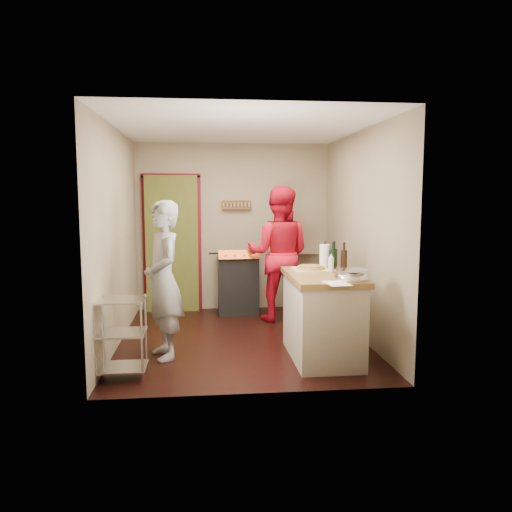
{
  "coord_description": "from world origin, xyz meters",
  "views": [
    {
      "loc": [
        -0.45,
        -6.09,
        1.79
      ],
      "look_at": [
        0.18,
        0.0,
        1.05
      ],
      "focal_mm": 35.0,
      "sensor_mm": 36.0,
      "label": 1
    }
  ],
  "objects_px": {
    "wire_shelving": "(121,334)",
    "person_stripe": "(163,280)",
    "person_red": "(279,254)",
    "island": "(323,314)",
    "stove": "(238,284)"
  },
  "relations": [
    {
      "from": "wire_shelving",
      "to": "person_red",
      "type": "relative_size",
      "value": 0.42
    },
    {
      "from": "person_stripe",
      "to": "stove",
      "type": "bearing_deg",
      "value": 135.74
    },
    {
      "from": "stove",
      "to": "island",
      "type": "height_order",
      "value": "island"
    },
    {
      "from": "wire_shelving",
      "to": "island",
      "type": "xyz_separation_m",
      "value": [
        2.12,
        0.39,
        0.06
      ]
    },
    {
      "from": "stove",
      "to": "person_stripe",
      "type": "bearing_deg",
      "value": -115.12
    },
    {
      "from": "island",
      "to": "person_red",
      "type": "relative_size",
      "value": 0.72
    },
    {
      "from": "stove",
      "to": "person_stripe",
      "type": "relative_size",
      "value": 0.58
    },
    {
      "from": "wire_shelving",
      "to": "person_stripe",
      "type": "xyz_separation_m",
      "value": [
        0.37,
        0.59,
        0.43
      ]
    },
    {
      "from": "wire_shelving",
      "to": "person_red",
      "type": "bearing_deg",
      "value": 48.56
    },
    {
      "from": "person_stripe",
      "to": "person_red",
      "type": "height_order",
      "value": "person_red"
    },
    {
      "from": "wire_shelving",
      "to": "stove",
      "type": "bearing_deg",
      "value": 63.15
    },
    {
      "from": "island",
      "to": "stove",
      "type": "bearing_deg",
      "value": 109.43
    },
    {
      "from": "wire_shelving",
      "to": "person_stripe",
      "type": "distance_m",
      "value": 0.82
    },
    {
      "from": "island",
      "to": "person_red",
      "type": "height_order",
      "value": "person_red"
    },
    {
      "from": "wire_shelving",
      "to": "island",
      "type": "relative_size",
      "value": 0.58
    }
  ]
}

